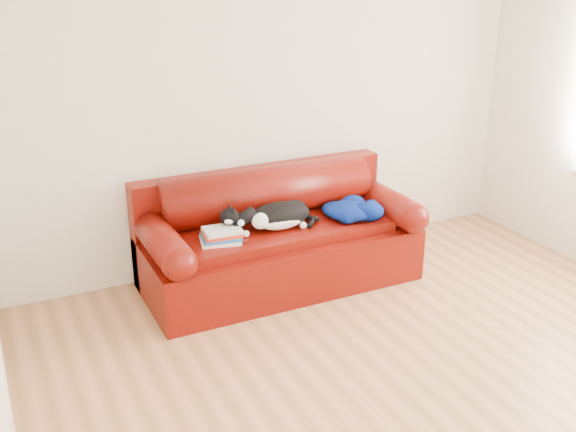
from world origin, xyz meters
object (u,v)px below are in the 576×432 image
(book_stack, at_px, (221,235))
(blanket, at_px, (352,209))
(sofa_base, at_px, (280,255))
(cat, at_px, (279,216))

(book_stack, xyz_separation_m, blanket, (1.09, 0.00, 0.02))
(sofa_base, relative_size, blanket, 4.14)
(sofa_base, distance_m, book_stack, 0.62)
(cat, height_order, blanket, cat)
(blanket, bearing_deg, book_stack, -179.75)
(sofa_base, height_order, book_stack, book_stack)
(book_stack, relative_size, cat, 0.46)
(book_stack, height_order, cat, cat)
(book_stack, distance_m, cat, 0.49)
(sofa_base, bearing_deg, cat, -116.86)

